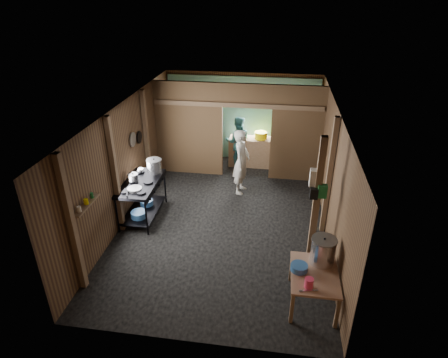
% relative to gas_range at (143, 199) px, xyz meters
% --- Properties ---
extents(floor, '(4.50, 7.00, 0.00)m').
position_rel_gas_range_xyz_m(floor, '(1.88, 0.23, -0.45)').
color(floor, black).
rests_on(floor, ground).
extents(ceiling, '(4.50, 7.00, 0.00)m').
position_rel_gas_range_xyz_m(ceiling, '(1.88, 0.23, 2.15)').
color(ceiling, '#393938').
rests_on(ceiling, ground).
extents(wall_back, '(4.50, 0.00, 2.60)m').
position_rel_gas_range_xyz_m(wall_back, '(1.88, 3.73, 0.85)').
color(wall_back, brown).
rests_on(wall_back, ground).
extents(wall_front, '(4.50, 0.00, 2.60)m').
position_rel_gas_range_xyz_m(wall_front, '(1.88, -3.27, 0.85)').
color(wall_front, brown).
rests_on(wall_front, ground).
extents(wall_left, '(0.00, 7.00, 2.60)m').
position_rel_gas_range_xyz_m(wall_left, '(-0.37, 0.23, 0.85)').
color(wall_left, brown).
rests_on(wall_left, ground).
extents(wall_right, '(0.00, 7.00, 2.60)m').
position_rel_gas_range_xyz_m(wall_right, '(4.13, 0.23, 0.85)').
color(wall_right, brown).
rests_on(wall_right, ground).
extents(partition_left, '(1.85, 0.10, 2.60)m').
position_rel_gas_range_xyz_m(partition_left, '(0.55, 2.43, 0.85)').
color(partition_left, brown).
rests_on(partition_left, floor).
extents(partition_right, '(1.35, 0.10, 2.60)m').
position_rel_gas_range_xyz_m(partition_right, '(3.46, 2.43, 0.85)').
color(partition_right, brown).
rests_on(partition_right, floor).
extents(partition_header, '(1.30, 0.10, 0.60)m').
position_rel_gas_range_xyz_m(partition_header, '(2.13, 2.43, 1.85)').
color(partition_header, brown).
rests_on(partition_header, wall_back).
extents(turquoise_panel, '(4.40, 0.06, 2.50)m').
position_rel_gas_range_xyz_m(turquoise_panel, '(1.88, 3.67, 0.80)').
color(turquoise_panel, '#5B9E92').
rests_on(turquoise_panel, wall_back).
extents(back_counter, '(1.20, 0.50, 0.85)m').
position_rel_gas_range_xyz_m(back_counter, '(2.18, 3.18, -0.02)').
color(back_counter, brown).
rests_on(back_counter, floor).
extents(wall_clock, '(0.20, 0.03, 0.20)m').
position_rel_gas_range_xyz_m(wall_clock, '(2.13, 3.63, 1.45)').
color(wall_clock, silver).
rests_on(wall_clock, wall_back).
extents(post_left_a, '(0.10, 0.12, 2.60)m').
position_rel_gas_range_xyz_m(post_left_a, '(-0.30, -2.37, 0.85)').
color(post_left_a, brown).
rests_on(post_left_a, floor).
extents(post_left_b, '(0.10, 0.12, 2.60)m').
position_rel_gas_range_xyz_m(post_left_b, '(-0.30, -0.57, 0.85)').
color(post_left_b, brown).
rests_on(post_left_b, floor).
extents(post_left_c, '(0.10, 0.12, 2.60)m').
position_rel_gas_range_xyz_m(post_left_c, '(-0.30, 1.43, 0.85)').
color(post_left_c, brown).
rests_on(post_left_c, floor).
extents(post_right, '(0.10, 0.12, 2.60)m').
position_rel_gas_range_xyz_m(post_right, '(4.06, 0.03, 0.85)').
color(post_right, brown).
rests_on(post_right, floor).
extents(post_free, '(0.12, 0.12, 2.60)m').
position_rel_gas_range_xyz_m(post_free, '(3.73, -1.07, 0.85)').
color(post_free, brown).
rests_on(post_free, floor).
extents(cross_beam, '(4.40, 0.12, 0.12)m').
position_rel_gas_range_xyz_m(cross_beam, '(1.88, 2.38, 1.60)').
color(cross_beam, brown).
rests_on(cross_beam, wall_left).
extents(pan_lid_big, '(0.03, 0.34, 0.34)m').
position_rel_gas_range_xyz_m(pan_lid_big, '(-0.33, 0.63, 1.20)').
color(pan_lid_big, slate).
rests_on(pan_lid_big, wall_left).
extents(pan_lid_small, '(0.03, 0.30, 0.30)m').
position_rel_gas_range_xyz_m(pan_lid_small, '(-0.33, 1.03, 1.10)').
color(pan_lid_small, black).
rests_on(pan_lid_small, wall_left).
extents(wall_shelf, '(0.14, 0.80, 0.03)m').
position_rel_gas_range_xyz_m(wall_shelf, '(-0.27, -1.87, 0.95)').
color(wall_shelf, brown).
rests_on(wall_shelf, wall_left).
extents(jar_white, '(0.07, 0.07, 0.10)m').
position_rel_gas_range_xyz_m(jar_white, '(-0.27, -2.12, 1.02)').
color(jar_white, silver).
rests_on(jar_white, wall_shelf).
extents(jar_yellow, '(0.08, 0.08, 0.10)m').
position_rel_gas_range_xyz_m(jar_yellow, '(-0.27, -1.87, 1.02)').
color(jar_yellow, yellow).
rests_on(jar_yellow, wall_shelf).
extents(jar_green, '(0.06, 0.06, 0.10)m').
position_rel_gas_range_xyz_m(jar_green, '(-0.27, -1.65, 1.02)').
color(jar_green, '#1C7033').
rests_on(jar_green, wall_shelf).
extents(bag_white, '(0.22, 0.15, 0.32)m').
position_rel_gas_range_xyz_m(bag_white, '(3.68, -0.99, 1.33)').
color(bag_white, silver).
rests_on(bag_white, post_free).
extents(bag_green, '(0.16, 0.12, 0.24)m').
position_rel_gas_range_xyz_m(bag_green, '(3.80, -1.13, 1.15)').
color(bag_green, '#1C7033').
rests_on(bag_green, post_free).
extents(bag_black, '(0.14, 0.10, 0.20)m').
position_rel_gas_range_xyz_m(bag_black, '(3.66, -1.15, 1.10)').
color(bag_black, black).
rests_on(bag_black, post_free).
extents(gas_range, '(0.78, 1.52, 0.90)m').
position_rel_gas_range_xyz_m(gas_range, '(0.00, 0.00, 0.00)').
color(gas_range, black).
rests_on(gas_range, floor).
extents(prep_table, '(0.77, 1.06, 0.63)m').
position_rel_gas_range_xyz_m(prep_table, '(3.71, -2.17, -0.13)').
color(prep_table, '#A77856').
rests_on(prep_table, floor).
extents(stove_pot_large, '(0.45, 0.45, 0.35)m').
position_rel_gas_range_xyz_m(stove_pot_large, '(0.17, 0.52, 0.60)').
color(stove_pot_large, silver).
rests_on(stove_pot_large, gas_range).
extents(stove_pot_med, '(0.29, 0.29, 0.21)m').
position_rel_gas_range_xyz_m(stove_pot_med, '(-0.17, 0.01, 0.53)').
color(stove_pot_med, silver).
rests_on(stove_pot_med, gas_range).
extents(stove_saucepan, '(0.18, 0.18, 0.09)m').
position_rel_gas_range_xyz_m(stove_saucepan, '(-0.17, 0.49, 0.49)').
color(stove_saucepan, silver).
rests_on(stove_saucepan, gas_range).
extents(frying_pan, '(0.46, 0.60, 0.07)m').
position_rel_gas_range_xyz_m(frying_pan, '(0.00, -0.37, 0.47)').
color(frying_pan, slate).
rests_on(frying_pan, gas_range).
extents(blue_tub_front, '(0.35, 0.35, 0.14)m').
position_rel_gas_range_xyz_m(blue_tub_front, '(0.00, -0.32, -0.20)').
color(blue_tub_front, '#33639F').
rests_on(blue_tub_front, gas_range).
extents(blue_tub_back, '(0.31, 0.31, 0.12)m').
position_rel_gas_range_xyz_m(blue_tub_back, '(0.00, 0.22, -0.21)').
color(blue_tub_back, '#33639F').
rests_on(blue_tub_back, gas_range).
extents(stock_pot, '(0.45, 0.45, 0.50)m').
position_rel_gas_range_xyz_m(stock_pot, '(3.84, -1.86, 0.41)').
color(stock_pot, silver).
rests_on(stock_pot, prep_table).
extents(wash_basin, '(0.37, 0.37, 0.11)m').
position_rel_gas_range_xyz_m(wash_basin, '(3.45, -2.12, 0.23)').
color(wash_basin, '#33639F').
rests_on(wash_basin, prep_table).
extents(pink_bucket, '(0.18, 0.18, 0.17)m').
position_rel_gas_range_xyz_m(pink_bucket, '(3.59, -2.50, 0.26)').
color(pink_bucket, '#F13760').
rests_on(pink_bucket, prep_table).
extents(knife, '(0.30, 0.09, 0.01)m').
position_rel_gas_range_xyz_m(knife, '(3.59, -2.59, 0.19)').
color(knife, silver).
rests_on(knife, prep_table).
extents(yellow_tub, '(0.36, 0.36, 0.20)m').
position_rel_gas_range_xyz_m(yellow_tub, '(2.48, 3.18, 0.50)').
color(yellow_tub, yellow).
rests_on(yellow_tub, back_counter).
extents(red_cup, '(0.11, 0.11, 0.12)m').
position_rel_gas_range_xyz_m(red_cup, '(1.86, 3.18, 0.46)').
color(red_cup, '#D22948').
rests_on(red_cup, back_counter).
extents(cook, '(0.50, 0.67, 1.68)m').
position_rel_gas_range_xyz_m(cook, '(2.10, 1.53, 0.39)').
color(cook, beige).
rests_on(cook, floor).
extents(worker_back, '(0.79, 0.65, 1.50)m').
position_rel_gas_range_xyz_m(worker_back, '(1.83, 3.09, 0.30)').
color(worker_back, '#31747A').
rests_on(worker_back, floor).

